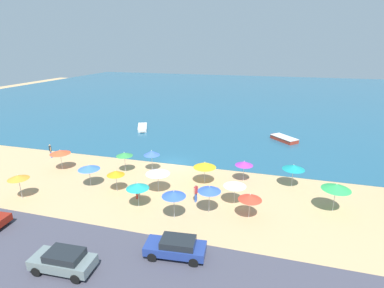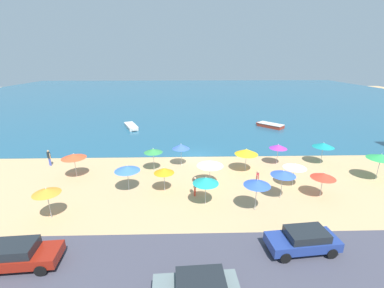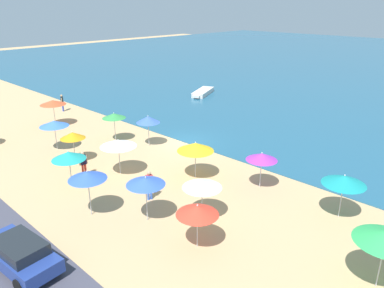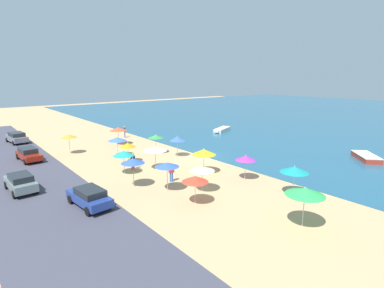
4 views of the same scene
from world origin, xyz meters
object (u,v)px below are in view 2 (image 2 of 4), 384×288
Objects in this scene: beach_umbrella_2 at (210,163)px; beach_umbrella_7 at (381,157)px; beach_umbrella_14 at (74,156)px; beach_umbrella_0 at (181,146)px; beach_umbrella_10 at (206,180)px; beach_umbrella_13 at (323,145)px; parked_car_0 at (16,255)px; beach_umbrella_9 at (257,183)px; bather_1 at (195,185)px; beach_umbrella_11 at (153,151)px; skiff_nearshore at (131,126)px; beach_umbrella_5 at (127,168)px; beach_umbrella_8 at (323,176)px; beach_umbrella_12 at (46,191)px; parked_car_3 at (303,240)px; beach_umbrella_3 at (246,152)px; beach_umbrella_4 at (295,166)px; bather_0 at (49,157)px; beach_umbrella_1 at (278,147)px; beach_umbrella_15 at (164,170)px; beach_umbrella_6 at (283,173)px; bather_2 at (257,179)px.

beach_umbrella_2 is 16.07m from beach_umbrella_7.
beach_umbrella_7 reaches higher than beach_umbrella_14.
beach_umbrella_10 is at bearing -75.61° from beach_umbrella_0.
beach_umbrella_13 is 0.54× the size of parked_car_0.
beach_umbrella_0 is at bearing 14.36° from beach_umbrella_14.
beach_umbrella_9 is 5.25m from bather_1.
beach_umbrella_2 is 6.49m from beach_umbrella_11.
skiff_nearshore is (-5.73, 17.02, -1.81)m from beach_umbrella_11.
beach_umbrella_13 is (19.95, 5.52, 0.08)m from beach_umbrella_5.
beach_umbrella_8 is 0.90× the size of beach_umbrella_12.
beach_umbrella_7 is 14.73m from parked_car_3.
beach_umbrella_2 is at bearing 78.78° from beach_umbrella_10.
beach_umbrella_3 is 23.20m from skiff_nearshore.
beach_umbrella_3 is 1.12× the size of beach_umbrella_4.
bather_0 is at bearing 164.29° from beach_umbrella_8.
beach_umbrella_1 is 0.95× the size of beach_umbrella_3.
beach_umbrella_2 is 12.89m from beach_umbrella_12.
beach_umbrella_3 is 0.92× the size of beach_umbrella_7.
beach_umbrella_8 is at bearing -2.53° from bather_1.
beach_umbrella_13 reaches higher than beach_umbrella_15.
beach_umbrella_2 is 7.56m from beach_umbrella_4.
beach_umbrella_1 reaches higher than beach_umbrella_4.
beach_umbrella_5 is 1.38× the size of bather_1.
beach_umbrella_6 is 1.41× the size of bather_2.
beach_umbrella_7 is 0.53× the size of skiff_nearshore.
beach_umbrella_7 reaches higher than bather_0.
beach_umbrella_2 is 0.94× the size of beach_umbrella_9.
bather_0 is (-24.65, 0.27, -1.04)m from beach_umbrella_1.
parked_car_0 is (0.44, -4.61, -1.37)m from beach_umbrella_12.
bather_2 is at bearing -146.61° from beach_umbrella_13.
beach_umbrella_10 is (6.57, -2.45, -0.01)m from beach_umbrella_5.
beach_umbrella_1 is 24.67m from bather_0.
beach_umbrella_3 is 8.96m from beach_umbrella_13.
beach_umbrella_9 is at bearing -96.90° from beach_umbrella_3.
beach_umbrella_8 is at bearing -5.68° from beach_umbrella_15.
beach_umbrella_12 is 4.83m from parked_car_0.
skiff_nearshore is (-23.94, 15.73, -1.82)m from beach_umbrella_13.
beach_umbrella_15 is at bearing -166.29° from beach_umbrella_2.
beach_umbrella_5 is 1.06× the size of beach_umbrella_8.
beach_umbrella_9 is at bearing -18.46° from beach_umbrella_5.
beach_umbrella_3 is at bearing 3.20° from beach_umbrella_14.
beach_umbrella_13 is at bearing 33.39° from bather_2.
beach_umbrella_5 is (-15.01, -5.45, 0.04)m from beach_umbrella_1.
bather_2 is 7.73m from parked_car_3.
beach_umbrella_13 reaches higher than beach_umbrella_10.
beach_umbrella_8 is at bearing -11.32° from beach_umbrella_14.
beach_umbrella_5 reaches higher than beach_umbrella_8.
beach_umbrella_4 is at bearing 19.49° from beach_umbrella_10.
bather_2 is (6.74, -5.63, -1.14)m from beach_umbrella_0.
beach_umbrella_13 is (18.20, 1.29, 0.01)m from beach_umbrella_11.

